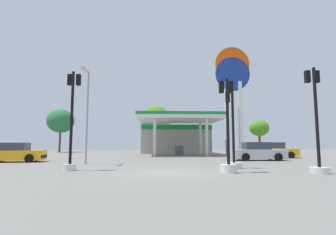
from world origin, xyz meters
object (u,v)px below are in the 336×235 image
(traffic_signal_3, at_px, (233,148))
(tree_0, at_px, (61,121))
(traffic_signal_1, at_px, (72,128))
(tree_1, at_px, (156,120))
(traffic_signal_2, at_px, (317,137))
(car_0, at_px, (274,151))
(traffic_signal_0, at_px, (228,142))
(station_pole_sign, at_px, (233,85))
(tree_2, at_px, (259,128))
(car_1, at_px, (15,153))
(car_2, at_px, (258,152))
(corner_streetlamp, at_px, (87,106))

(traffic_signal_3, xyz_separation_m, tree_0, (-19.70, 27.97, 3.92))
(traffic_signal_1, xyz_separation_m, tree_1, (4.00, 28.52, 3.11))
(traffic_signal_1, xyz_separation_m, traffic_signal_2, (11.50, -1.67, -0.45))
(car_0, bearing_deg, traffic_signal_2, -107.05)
(traffic_signal_0, distance_m, traffic_signal_2, 3.99)
(traffic_signal_2, height_order, traffic_signal_3, traffic_signal_2)
(station_pole_sign, height_order, tree_2, station_pole_sign)
(traffic_signal_2, relative_size, tree_0, 0.70)
(car_0, distance_m, traffic_signal_0, 14.77)
(car_0, distance_m, tree_1, 21.24)
(tree_1, bearing_deg, station_pole_sign, -47.86)
(car_1, bearing_deg, traffic_signal_0, -28.82)
(car_0, xyz_separation_m, tree_1, (-11.45, 17.31, 4.53))
(tree_0, distance_m, tree_2, 32.68)
(tree_0, bearing_deg, car_0, -33.26)
(traffic_signal_3, height_order, tree_2, tree_2)
(car_2, xyz_separation_m, traffic_signal_0, (-4.76, -8.55, 0.75))
(traffic_signal_1, bearing_deg, corner_streetlamp, 95.59)
(car_1, xyz_separation_m, car_2, (18.35, 1.08, 0.02))
(traffic_signal_0, distance_m, tree_0, 35.62)
(traffic_signal_0, height_order, tree_0, tree_0)
(tree_1, relative_size, corner_streetlamp, 1.21)
(tree_1, bearing_deg, corner_streetlamp, -100.11)
(car_2, relative_size, traffic_signal_2, 0.85)
(car_1, xyz_separation_m, tree_1, (10.05, 22.28, 4.55))
(station_pole_sign, bearing_deg, traffic_signal_2, -96.24)
(station_pole_sign, bearing_deg, tree_0, 156.41)
(tree_1, bearing_deg, traffic_signal_1, -97.98)
(traffic_signal_0, relative_size, tree_1, 0.59)
(tree_0, xyz_separation_m, corner_streetlamp, (10.93, -24.84, -1.21))
(traffic_signal_3, xyz_separation_m, tree_1, (-4.38, 27.72, 4.12))
(traffic_signal_3, distance_m, tree_1, 28.37)
(traffic_signal_2, xyz_separation_m, traffic_signal_3, (-3.12, 2.47, -0.56))
(traffic_signal_1, bearing_deg, tree_1, 82.02)
(car_0, xyz_separation_m, traffic_signal_0, (-7.91, -12.45, 0.75))
(tree_2, bearing_deg, traffic_signal_3, -114.53)
(car_1, bearing_deg, car_2, 3.36)
(car_1, bearing_deg, traffic_signal_1, -45.88)
(car_0, xyz_separation_m, corner_streetlamp, (-15.83, -7.29, 3.11))
(car_0, relative_size, traffic_signal_2, 0.90)
(station_pole_sign, height_order, traffic_signal_3, station_pole_sign)
(tree_0, bearing_deg, corner_streetlamp, -66.25)
(car_1, bearing_deg, tree_1, 65.73)
(car_2, xyz_separation_m, traffic_signal_1, (-12.30, -7.31, 1.42))
(car_1, relative_size, tree_0, 0.60)
(traffic_signal_2, relative_size, tree_2, 0.91)
(station_pole_sign, height_order, traffic_signal_1, station_pole_sign)
(station_pole_sign, distance_m, traffic_signal_2, 20.88)
(car_2, distance_m, traffic_signal_2, 9.07)
(car_0, height_order, car_2, car_0)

